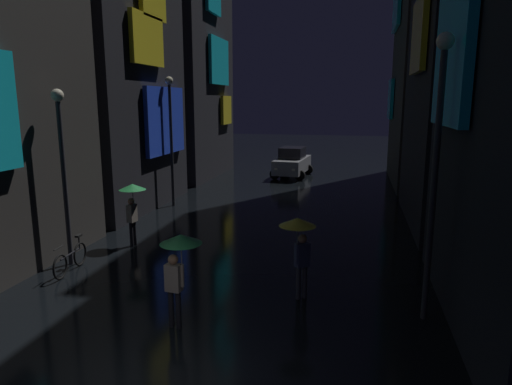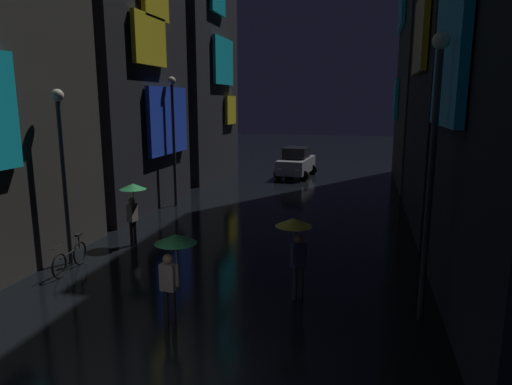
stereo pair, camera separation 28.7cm
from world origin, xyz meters
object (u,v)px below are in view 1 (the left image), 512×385
object	(u,v)px
streetlamp_left_far	(171,127)
pedestrian_foreground_left_green	(179,255)
pedestrian_foreground_right_yellow	(299,235)
car_distant	(292,162)
pedestrian_far_right_green	(132,197)
streetlamp_right_near	(437,151)
bicycle_parked_at_storefront	(71,259)
streetlamp_left_near	(62,157)

from	to	relation	value
streetlamp_left_far	pedestrian_foreground_left_green	bearing A→B (deg)	-66.78
pedestrian_foreground_right_yellow	car_distant	xyz separation A→B (m)	(-2.75, 18.63, -0.74)
pedestrian_far_right_green	streetlamp_right_near	world-z (taller)	streetlamp_right_near
bicycle_parked_at_storefront	streetlamp_left_near	bearing A→B (deg)	124.72
streetlamp_left_far	streetlamp_right_near	size ratio (longest dim) A/B	0.95
pedestrian_far_right_green	streetlamp_left_far	world-z (taller)	streetlamp_left_far
bicycle_parked_at_storefront	streetlamp_left_far	bearing A→B (deg)	92.65
pedestrian_far_right_green	bicycle_parked_at_storefront	bearing A→B (deg)	-102.31
pedestrian_far_right_green	streetlamp_left_far	size ratio (longest dim) A/B	0.36
pedestrian_foreground_left_green	pedestrian_far_right_green	world-z (taller)	same
pedestrian_foreground_right_yellow	car_distant	bearing A→B (deg)	98.39
bicycle_parked_at_storefront	streetlamp_left_far	size ratio (longest dim) A/B	0.31
pedestrian_foreground_right_yellow	streetlamp_left_near	bearing A→B (deg)	171.55
pedestrian_foreground_right_yellow	bicycle_parked_at_storefront	size ratio (longest dim) A/B	1.17
pedestrian_foreground_right_yellow	streetlamp_left_near	distance (m)	7.32
pedestrian_foreground_right_yellow	pedestrian_foreground_left_green	bearing A→B (deg)	-139.92
bicycle_parked_at_storefront	pedestrian_foreground_left_green	bearing A→B (deg)	-29.26
pedestrian_foreground_right_yellow	car_distant	size ratio (longest dim) A/B	0.50
bicycle_parked_at_storefront	car_distant	bearing A→B (deg)	77.82
bicycle_parked_at_storefront	streetlamp_right_near	world-z (taller)	streetlamp_right_near
bicycle_parked_at_storefront	streetlamp_left_near	xyz separation A→B (m)	(-0.40, 0.58, 2.90)
car_distant	pedestrian_foreground_left_green	bearing A→B (deg)	-88.83
streetlamp_right_near	pedestrian_far_right_green	bearing A→B (deg)	158.30
car_distant	streetlamp_left_near	distance (m)	18.25
streetlamp_left_near	streetlamp_right_near	world-z (taller)	streetlamp_right_near
bicycle_parked_at_storefront	streetlamp_left_far	distance (m)	9.23
bicycle_parked_at_storefront	streetlamp_right_near	size ratio (longest dim) A/B	0.29
bicycle_parked_at_storefront	streetlamp_left_far	world-z (taller)	streetlamp_left_far
streetlamp_left_far	streetlamp_right_near	xyz separation A→B (m)	(10.00, -9.45, 0.16)
streetlamp_left_far	streetlamp_left_near	bearing A→B (deg)	-90.00
pedestrian_foreground_left_green	bicycle_parked_at_storefront	size ratio (longest dim) A/B	1.17
streetlamp_left_near	streetlamp_right_near	bearing A→B (deg)	-8.06
bicycle_parked_at_storefront	car_distant	size ratio (longest dim) A/B	0.43
streetlamp_left_far	streetlamp_right_near	world-z (taller)	streetlamp_right_near
streetlamp_left_far	car_distant	bearing A→B (deg)	65.66
pedestrian_far_right_green	pedestrian_foreground_right_yellow	world-z (taller)	same
pedestrian_foreground_left_green	streetlamp_right_near	distance (m)	5.91
streetlamp_left_far	streetlamp_left_near	xyz separation A→B (m)	(-0.00, -8.04, -0.40)
pedestrian_foreground_right_yellow	bicycle_parked_at_storefront	distance (m)	6.80
bicycle_parked_at_storefront	streetlamp_left_near	distance (m)	2.98
pedestrian_foreground_right_yellow	streetlamp_left_far	size ratio (longest dim) A/B	0.36
pedestrian_foreground_left_green	car_distant	distance (m)	20.60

